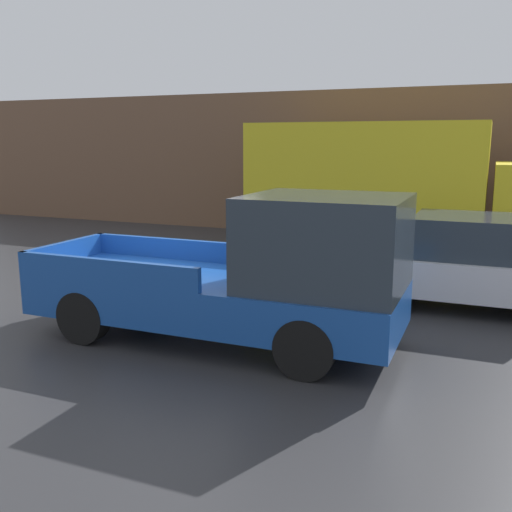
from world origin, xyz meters
TOP-DOWN VIEW (x-y plane):
  - ground_plane at (0.00, 0.00)m, footprint 60.00×60.00m
  - building_wall at (0.00, 9.41)m, footprint 28.00×0.15m
  - pickup_truck at (1.80, -0.70)m, footprint 5.42×1.93m
  - car at (4.71, 2.63)m, footprint 4.27×1.95m
  - delivery_truck at (2.51, 6.49)m, footprint 7.47×2.48m

SIDE VIEW (x-z plane):
  - ground_plane at x=0.00m, z-range 0.00..0.00m
  - car at x=4.71m, z-range 0.00..1.61m
  - pickup_truck at x=1.80m, z-range -0.09..2.11m
  - delivery_truck at x=2.51m, z-range 0.12..3.45m
  - building_wall at x=0.00m, z-range 0.00..4.41m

